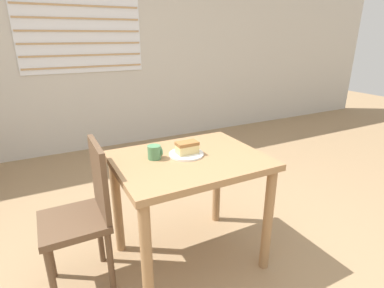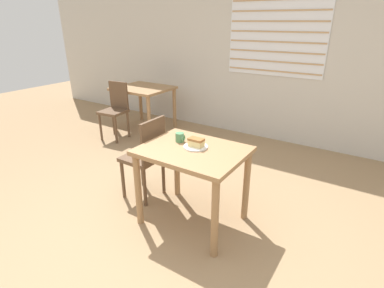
{
  "view_description": "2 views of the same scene",
  "coord_description": "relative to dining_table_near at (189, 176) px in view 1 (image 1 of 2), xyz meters",
  "views": [
    {
      "loc": [
        -0.64,
        -0.95,
        1.43
      ],
      "look_at": [
        0.17,
        0.6,
        0.79
      ],
      "focal_mm": 28.0,
      "sensor_mm": 36.0,
      "label": 1
    },
    {
      "loc": [
        1.39,
        -1.45,
        1.76
      ],
      "look_at": [
        0.08,
        0.57,
        0.76
      ],
      "focal_mm": 28.0,
      "sensor_mm": 36.0,
      "label": 2
    }
  ],
  "objects": [
    {
      "name": "chair_near_window",
      "position": [
        -0.62,
        0.09,
        -0.12
      ],
      "size": [
        0.36,
        0.36,
        0.89
      ],
      "rotation": [
        0.0,
        0.0,
        -1.57
      ],
      "color": "brown",
      "rests_on": "ground_plane"
    },
    {
      "name": "coffee_mug",
      "position": [
        -0.19,
        0.08,
        0.17
      ],
      "size": [
        0.09,
        0.08,
        0.08
      ],
      "color": "#4C8456",
      "rests_on": "dining_table_near"
    },
    {
      "name": "dining_table_near",
      "position": [
        0.0,
        0.0,
        0.0
      ],
      "size": [
        0.89,
        0.7,
        0.74
      ],
      "color": "#9E754C",
      "rests_on": "ground_plane"
    },
    {
      "name": "plate",
      "position": [
        0.0,
        0.04,
        0.13
      ],
      "size": [
        0.21,
        0.21,
        0.01
      ],
      "color": "white",
      "rests_on": "dining_table_near"
    },
    {
      "name": "cake_slice",
      "position": [
        0.01,
        0.04,
        0.18
      ],
      "size": [
        0.13,
        0.08,
        0.07
      ],
      "color": "#E0C67F",
      "rests_on": "plate"
    },
    {
      "name": "wall_back",
      "position": [
        -0.1,
        2.5,
        0.79
      ],
      "size": [
        10.0,
        0.1,
        2.8
      ],
      "color": "beige",
      "rests_on": "ground_plane"
    }
  ]
}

